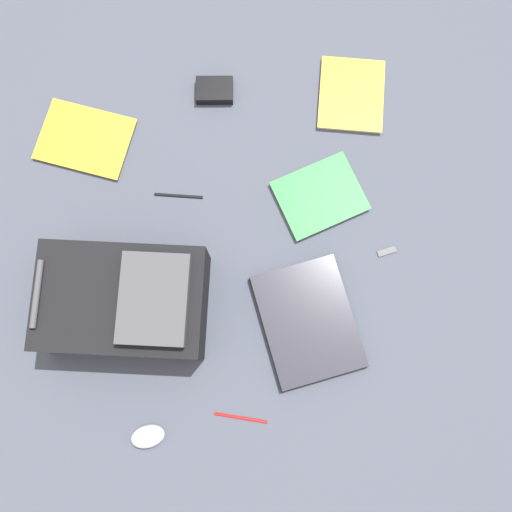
# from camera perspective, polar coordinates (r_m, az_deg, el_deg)

# --- Properties ---
(ground_plane) EXTENTS (3.57, 3.57, 0.00)m
(ground_plane) POSITION_cam_1_polar(r_m,az_deg,el_deg) (1.56, -1.36, 1.23)
(ground_plane) COLOR #4C5160
(backpack) EXTENTS (0.34, 0.47, 0.20)m
(backpack) POSITION_cam_1_polar(r_m,az_deg,el_deg) (1.48, -13.66, -4.69)
(backpack) COLOR black
(backpack) RESTS_ON ground_plane
(laptop) EXTENTS (0.37, 0.31, 0.03)m
(laptop) POSITION_cam_1_polar(r_m,az_deg,el_deg) (1.52, 5.54, -6.94)
(laptop) COLOR #24242C
(laptop) RESTS_ON ground_plane
(book_red) EXTENTS (0.26, 0.29, 0.02)m
(book_red) POSITION_cam_1_polar(r_m,az_deg,el_deg) (1.60, 6.78, 6.31)
(book_red) COLOR silver
(book_red) RESTS_ON ground_plane
(book_blue) EXTENTS (0.28, 0.32, 0.01)m
(book_blue) POSITION_cam_1_polar(r_m,az_deg,el_deg) (1.73, -17.68, 11.72)
(book_blue) COLOR silver
(book_blue) RESTS_ON ground_plane
(book_comic) EXTENTS (0.27, 0.23, 0.02)m
(book_comic) POSITION_cam_1_polar(r_m,az_deg,el_deg) (1.73, 10.08, 16.49)
(book_comic) COLOR silver
(book_comic) RESTS_ON ground_plane
(computer_mouse) EXTENTS (0.07, 0.10, 0.04)m
(computer_mouse) POSITION_cam_1_polar(r_m,az_deg,el_deg) (1.55, -11.41, -18.28)
(computer_mouse) COLOR silver
(computer_mouse) RESTS_ON ground_plane
(power_brick) EXTENTS (0.09, 0.12, 0.03)m
(power_brick) POSITION_cam_1_polar(r_m,az_deg,el_deg) (1.71, -4.42, 17.14)
(power_brick) COLOR black
(power_brick) RESTS_ON ground_plane
(pen_black) EXTENTS (0.04, 0.14, 0.01)m
(pen_black) POSITION_cam_1_polar(r_m,az_deg,el_deg) (1.53, -1.61, -16.83)
(pen_black) COLOR red
(pen_black) RESTS_ON ground_plane
(pen_blue) EXTENTS (0.03, 0.14, 0.01)m
(pen_blue) POSITION_cam_1_polar(r_m,az_deg,el_deg) (1.61, -8.24, 6.38)
(pen_blue) COLOR black
(pen_blue) RESTS_ON ground_plane
(usb_stick) EXTENTS (0.03, 0.06, 0.01)m
(usb_stick) POSITION_cam_1_polar(r_m,az_deg,el_deg) (1.60, 13.75, 0.49)
(usb_stick) COLOR black
(usb_stick) RESTS_ON ground_plane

